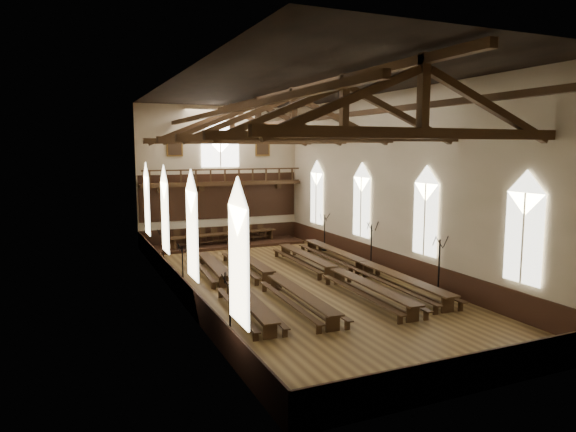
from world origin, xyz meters
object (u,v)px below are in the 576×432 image
(refectory_row_c, at_px, (335,271))
(candelabrum_left_near, at_px, (230,325))
(candelabrum_left_mid, at_px, (183,277))
(refectory_row_b, at_px, (272,277))
(candelabrum_left_far, at_px, (163,257))
(dais, at_px, (224,245))
(high_table, at_px, (224,235))
(refectory_row_a, at_px, (229,282))
(refectory_row_d, at_px, (364,265))
(candelabrum_right_mid, at_px, (371,254))
(candelabrum_right_far, at_px, (324,239))
(candelabrum_right_near, at_px, (439,277))

(refectory_row_c, height_order, candelabrum_left_near, candelabrum_left_near)
(candelabrum_left_mid, bearing_deg, refectory_row_b, -11.94)
(candelabrum_left_near, xyz_separation_m, candelabrum_left_far, (-0.00, 12.76, -0.10))
(candelabrum_left_near, bearing_deg, candelabrum_left_mid, 90.00)
(dais, relative_size, high_table, 1.40)
(refectory_row_a, distance_m, refectory_row_d, 7.85)
(high_table, height_order, candelabrum_left_mid, candelabrum_left_mid)
(candelabrum_left_far, bearing_deg, candelabrum_right_mid, -22.31)
(refectory_row_c, bearing_deg, refectory_row_b, 175.97)
(candelabrum_right_far, bearing_deg, refectory_row_b, -133.01)
(candelabrum_left_near, bearing_deg, candelabrum_right_far, 51.58)
(candelabrum_left_near, distance_m, candelabrum_left_far, 12.76)
(refectory_row_d, xyz_separation_m, candelabrum_left_far, (-9.87, 5.81, 0.15))
(candelabrum_left_near, distance_m, candelabrum_right_mid, 13.81)
(candelabrum_right_near, bearing_deg, dais, 110.07)
(refectory_row_c, bearing_deg, dais, 101.64)
(refectory_row_c, distance_m, candelabrum_left_far, 9.97)
(candelabrum_left_mid, height_order, candelabrum_right_far, candelabrum_right_far)
(refectory_row_d, relative_size, candelabrum_left_far, 6.23)
(refectory_row_a, bearing_deg, high_table, 74.36)
(refectory_row_a, xyz_separation_m, candelabrum_right_mid, (9.07, 1.48, 0.34))
(candelabrum_right_mid, bearing_deg, refectory_row_d, -134.45)
(refectory_row_d, distance_m, high_table, 12.25)
(refectory_row_a, bearing_deg, dais, 74.36)
(refectory_row_a, height_order, refectory_row_d, refectory_row_d)
(refectory_row_c, distance_m, high_table, 12.12)
(dais, bearing_deg, high_table, -81.12)
(high_table, xyz_separation_m, candelabrum_left_far, (-5.27, -5.55, -0.11))
(candelabrum_left_far, xyz_separation_m, candelabrum_right_mid, (11.10, -4.55, 0.11))
(high_table, relative_size, candelabrum_left_near, 3.02)
(high_table, relative_size, candelabrum_right_near, 2.89)
(candelabrum_left_mid, xyz_separation_m, candelabrum_right_near, (11.10, -5.24, 0.12))
(refectory_row_c, xyz_separation_m, high_table, (-2.44, 11.86, 0.28))
(refectory_row_b, xyz_separation_m, refectory_row_c, (3.43, -0.24, 0.02))
(refectory_row_c, relative_size, candelabrum_left_near, 5.38)
(high_table, distance_m, candelabrum_left_far, 7.65)
(refectory_row_a, bearing_deg, refectory_row_b, -1.11)
(high_table, xyz_separation_m, candelabrum_left_mid, (-5.27, -10.72, -0.09))
(refectory_row_b, xyz_separation_m, candelabrum_left_mid, (-4.28, 0.91, 0.20))
(refectory_row_a, relative_size, candelabrum_right_far, 5.43)
(refectory_row_b, bearing_deg, refectory_row_d, 2.74)
(refectory_row_d, height_order, high_table, high_table)
(refectory_row_b, height_order, candelabrum_left_mid, candelabrum_left_mid)
(high_table, distance_m, candelabrum_right_mid, 11.66)
(candelabrum_left_near, bearing_deg, candelabrum_left_far, 90.00)
(refectory_row_b, relative_size, candelabrum_left_mid, 5.90)
(refectory_row_c, xyz_separation_m, candelabrum_left_far, (-7.71, 6.32, 0.17))
(refectory_row_c, bearing_deg, candelabrum_right_mid, 27.51)
(refectory_row_b, relative_size, refectory_row_c, 0.99)
(refectory_row_a, xyz_separation_m, candelabrum_right_near, (9.07, -4.38, 0.36))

